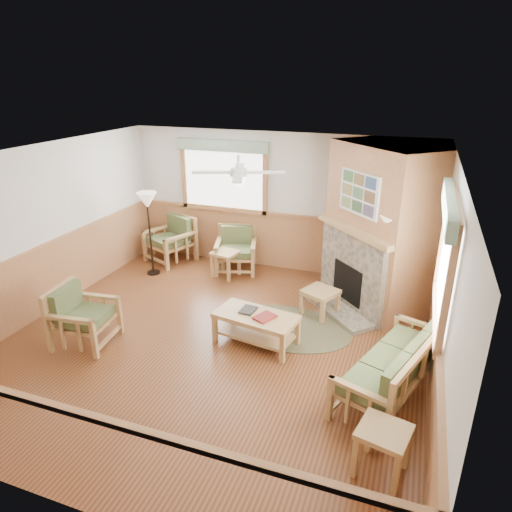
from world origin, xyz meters
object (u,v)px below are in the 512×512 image
(end_table_sofa, at_px, (382,451))
(floor_lamp_right, at_px, (388,272))
(armchair_back_left, at_px, (170,240))
(end_table_chairs, at_px, (226,264))
(armchair_back_right, at_px, (236,250))
(sofa, at_px, (394,364))
(coffee_table, at_px, (256,329))
(footstool, at_px, (320,302))
(armchair_left, at_px, (84,316))
(floor_lamp_left, at_px, (150,234))

(end_table_sofa, bearing_deg, floor_lamp_right, 94.94)
(armchair_back_left, height_order, end_table_chairs, armchair_back_left)
(floor_lamp_right, bearing_deg, armchair_back_right, 158.82)
(sofa, relative_size, armchair_back_left, 1.98)
(coffee_table, xyz_separation_m, footstool, (0.69, 1.17, -0.02))
(sofa, distance_m, armchair_left, 4.32)
(sofa, xyz_separation_m, floor_lamp_left, (-4.73, 2.17, 0.40))
(end_table_chairs, relative_size, end_table_sofa, 0.96)
(armchair_back_right, xyz_separation_m, floor_lamp_right, (2.98, -1.16, 0.46))
(coffee_table, xyz_separation_m, end_table_chairs, (-1.37, 2.04, 0.02))
(sofa, relative_size, armchair_back_right, 2.14)
(armchair_back_left, relative_size, coffee_table, 0.79)
(floor_lamp_right, bearing_deg, floor_lamp_left, 174.38)
(armchair_back_left, bearing_deg, armchair_left, -58.90)
(armchair_back_left, xyz_separation_m, end_table_sofa, (4.74, -4.18, -0.20))
(coffee_table, height_order, footstool, coffee_table)
(sofa, bearing_deg, armchair_back_left, -101.99)
(armchair_back_right, relative_size, armchair_left, 0.99)
(coffee_table, relative_size, end_table_sofa, 2.23)
(end_table_chairs, xyz_separation_m, floor_lamp_right, (3.06, -0.80, 0.63))
(armchair_back_left, distance_m, footstool, 3.69)
(floor_lamp_left, bearing_deg, armchair_back_left, 90.51)
(coffee_table, xyz_separation_m, floor_lamp_left, (-2.78, 1.68, 0.59))
(sofa, relative_size, coffee_table, 1.56)
(end_table_chairs, distance_m, footstool, 2.23)
(footstool, relative_size, floor_lamp_left, 0.30)
(armchair_left, bearing_deg, floor_lamp_left, 2.53)
(end_table_sofa, bearing_deg, sofa, 90.00)
(armchair_left, bearing_deg, end_table_sofa, -109.68)
(sofa, bearing_deg, armchair_back_right, -112.29)
(armchair_back_right, xyz_separation_m, end_table_chairs, (-0.07, -0.35, -0.18))
(armchair_back_left, xyz_separation_m, floor_lamp_right, (4.47, -1.16, 0.42))
(armchair_back_right, bearing_deg, coffee_table, -78.98)
(armchair_back_right, relative_size, coffee_table, 0.73)
(armchair_left, bearing_deg, footstool, -63.87)
(armchair_back_left, relative_size, armchair_back_right, 1.08)
(armchair_left, bearing_deg, floor_lamp_right, -70.14)
(armchair_back_left, height_order, coffee_table, armchair_back_left)
(sofa, distance_m, coffee_table, 2.02)
(floor_lamp_right, bearing_deg, footstool, -176.23)
(armchair_left, bearing_deg, coffee_table, -77.95)
(sofa, height_order, coffee_table, sofa)
(armchair_back_left, bearing_deg, end_table_sofa, -17.90)
(sofa, bearing_deg, floor_lamp_left, -95.28)
(armchair_left, height_order, footstool, armchair_left)
(armchair_left, relative_size, floor_lamp_left, 0.53)
(coffee_table, bearing_deg, armchair_left, -151.94)
(floor_lamp_right, bearing_deg, armchair_left, -153.07)
(coffee_table, height_order, floor_lamp_right, floor_lamp_right)
(armchair_left, bearing_deg, armchair_back_left, 0.53)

